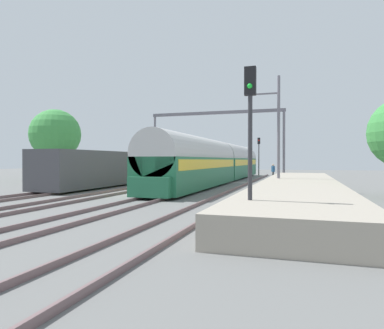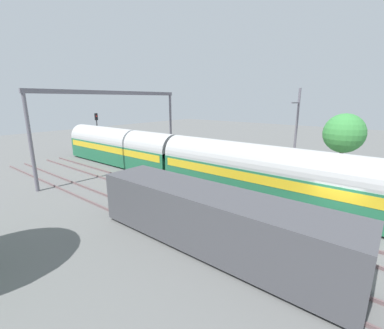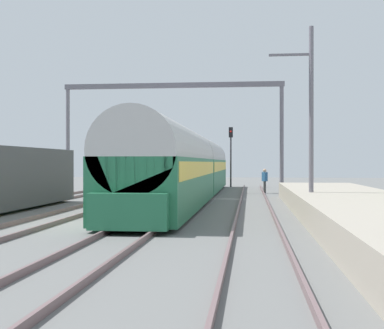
{
  "view_description": "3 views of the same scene",
  "coord_description": "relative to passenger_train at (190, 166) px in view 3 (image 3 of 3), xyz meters",
  "views": [
    {
      "loc": [
        9.74,
        -19.73,
        2.17
      ],
      "look_at": [
        1.91,
        4.59,
        1.84
      ],
      "focal_mm": 32.35,
      "sensor_mm": 36.0,
      "label": 1
    },
    {
      "loc": [
        -15.25,
        -2.28,
        7.09
      ],
      "look_at": [
        -0.65,
        9.46,
        2.37
      ],
      "focal_mm": 24.34,
      "sensor_mm": 36.0,
      "label": 2
    },
    {
      "loc": [
        5.51,
        -18.57,
        2.18
      ],
      "look_at": [
        0.95,
        23.73,
        2.01
      ],
      "focal_mm": 50.42,
      "sensor_mm": 36.0,
      "label": 3
    }
  ],
  "objects": [
    {
      "name": "catenary_pole_east_mid",
      "position": [
        6.16,
        -8.65,
        2.18
      ],
      "size": [
        1.9,
        0.2,
        8.0
      ],
      "color": "slate",
      "rests_on": "ground"
    },
    {
      "name": "passenger_train",
      "position": [
        0.0,
        0.0,
        0.0
      ],
      "size": [
        2.93,
        32.85,
        3.82
      ],
      "color": "#236B47",
      "rests_on": "ground"
    },
    {
      "name": "track_west",
      "position": [
        -3.81,
        -13.51,
        -1.89
      ],
      "size": [
        1.52,
        60.0,
        0.16
      ],
      "color": "#6D5657",
      "rests_on": "ground"
    },
    {
      "name": "catenary_gantry",
      "position": [
        -1.91,
        6.01,
        3.89
      ],
      "size": [
        15.83,
        0.28,
        7.86
      ],
      "color": "slate",
      "rests_on": "ground"
    },
    {
      "name": "platform",
      "position": [
        7.63,
        -11.51,
        -1.52
      ],
      "size": [
        4.4,
        28.0,
        0.9
      ],
      "color": "#A39989",
      "rests_on": "ground"
    },
    {
      "name": "track_far_east",
      "position": [
        3.81,
        -13.51,
        -1.89
      ],
      "size": [
        1.52,
        60.0,
        0.16
      ],
      "color": "#6D5657",
      "rests_on": "ground"
    },
    {
      "name": "person_crossing",
      "position": [
        4.64,
        6.27,
        -0.94
      ],
      "size": [
        0.42,
        0.47,
        1.73
      ],
      "rotation": [
        0.0,
        0.0,
        2.15
      ],
      "color": "#3B3B3B",
      "rests_on": "ground"
    },
    {
      "name": "track_east",
      "position": [
        0.0,
        -13.51,
        -1.89
      ],
      "size": [
        1.52,
        60.0,
        0.16
      ],
      "color": "#6D5657",
      "rests_on": "ground"
    },
    {
      "name": "ground",
      "position": [
        -1.91,
        -13.51,
        -1.97
      ],
      "size": [
        120.0,
        120.0,
        0.0
      ],
      "primitive_type": "plane",
      "color": "slate"
    },
    {
      "name": "railway_signal_far",
      "position": [
        1.92,
        15.71,
        1.4
      ],
      "size": [
        0.36,
        0.3,
        5.3
      ],
      "color": "#2D2D33",
      "rests_on": "ground"
    }
  ]
}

